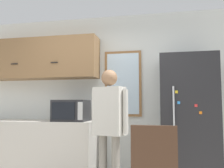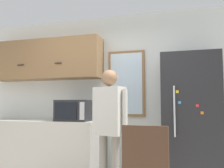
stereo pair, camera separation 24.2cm
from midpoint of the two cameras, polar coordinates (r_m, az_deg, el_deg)
The scene contains 7 objects.
back_wall at distance 4.23m, azimuth 1.82°, elevation -2.48°, with size 6.00×0.06×2.70m.
counter at distance 4.40m, azimuth -14.84°, elevation -14.00°, with size 2.05×0.64×0.93m.
upper_cabinets at distance 4.53m, azimuth -13.55°, elevation 5.34°, with size 2.05×0.39×0.69m.
microwave at distance 3.96m, azimuth -6.93°, elevation -6.05°, with size 0.52×0.41×0.33m.
person at distance 3.36m, azimuth 1.48°, elevation -7.76°, with size 0.53×0.34×1.65m.
refrigerator at distance 3.74m, azimuth 19.45°, elevation -8.10°, with size 0.78×0.71×1.89m.
window at distance 4.15m, azimuth 4.99°, elevation 0.13°, with size 0.61×0.05×1.09m.
Camera 2 is at (1.13, -2.22, 1.17)m, focal length 40.00 mm.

